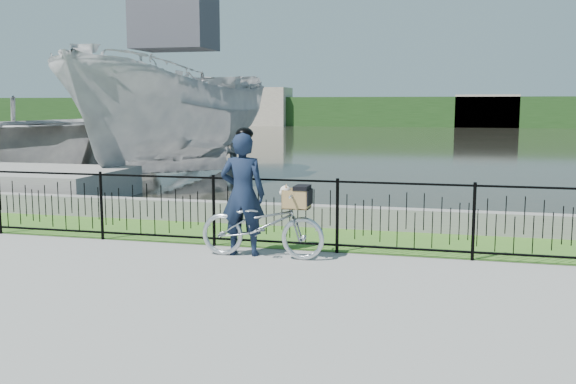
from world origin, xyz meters
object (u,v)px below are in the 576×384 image
(boat_far, at_px, (55,130))
(boat_near, at_px, (176,115))
(bicycle_rig, at_px, (263,224))
(cyclist, at_px, (243,193))

(boat_far, bearing_deg, boat_near, -28.60)
(bicycle_rig, distance_m, cyclist, 0.56)
(boat_near, relative_size, boat_far, 0.73)
(boat_near, bearing_deg, cyclist, -60.47)
(bicycle_rig, relative_size, boat_near, 0.19)
(bicycle_rig, xyz_separation_m, boat_near, (-5.18, 8.64, 1.43))
(boat_near, bearing_deg, bicycle_rig, -59.02)
(bicycle_rig, distance_m, boat_far, 16.86)
(boat_near, xyz_separation_m, boat_far, (-6.47, 3.53, -0.65))
(boat_far, bearing_deg, bicycle_rig, -46.22)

